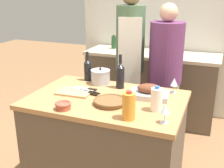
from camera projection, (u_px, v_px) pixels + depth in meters
kitchen_island at (107, 143)px, 2.51m from camera, size 1.30×0.86×0.88m
back_counter at (150, 85)px, 3.90m from camera, size 1.77×0.60×0.94m
back_wall at (159, 24)px, 3.94m from camera, size 2.27×0.10×2.55m
roasting_pan at (149, 92)px, 2.36m from camera, size 0.34×0.25×0.12m
wicker_basket at (110, 101)px, 2.22m from camera, size 0.27×0.27×0.04m
cutting_board at (75, 92)px, 2.46m from camera, size 0.31×0.22×0.02m
stock_pot at (100, 77)px, 2.69m from camera, size 0.18×0.18×0.16m
mixing_bowl at (63, 105)px, 2.13m from camera, size 0.12×0.12×0.06m
juice_jug at (129, 106)px, 1.95m from camera, size 0.09×0.09×0.21m
milk_jug at (157, 99)px, 2.09m from camera, size 0.09×0.09×0.19m
wine_bottle_green at (120, 75)px, 2.55m from camera, size 0.08×0.08×0.31m
wine_bottle_dark at (88, 69)px, 2.77m from camera, size 0.07×0.07×0.29m
wine_glass_left at (174, 83)px, 2.44m from camera, size 0.07×0.07×0.13m
wine_glass_right at (165, 110)px, 1.89m from camera, size 0.07×0.07×0.14m
knife_chef at (87, 91)px, 2.46m from camera, size 0.30×0.10×0.01m
knife_paring at (87, 88)px, 2.52m from camera, size 0.22×0.04×0.01m
knife_bread at (88, 92)px, 2.44m from camera, size 0.23×0.07×0.01m
stand_mixer at (132, 42)px, 3.78m from camera, size 0.18×0.14×0.32m
condiment_bottle_tall at (157, 45)px, 3.75m from camera, size 0.05×0.05×0.20m
condiment_bottle_short at (179, 52)px, 3.50m from camera, size 0.05×0.05×0.14m
condiment_bottle_extra at (114, 42)px, 3.97m from camera, size 0.07×0.07×0.19m
person_cook_aproned at (130, 59)px, 3.12m from camera, size 0.32×0.34×1.79m
person_cook_guest at (165, 72)px, 3.04m from camera, size 0.36×0.36×1.62m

